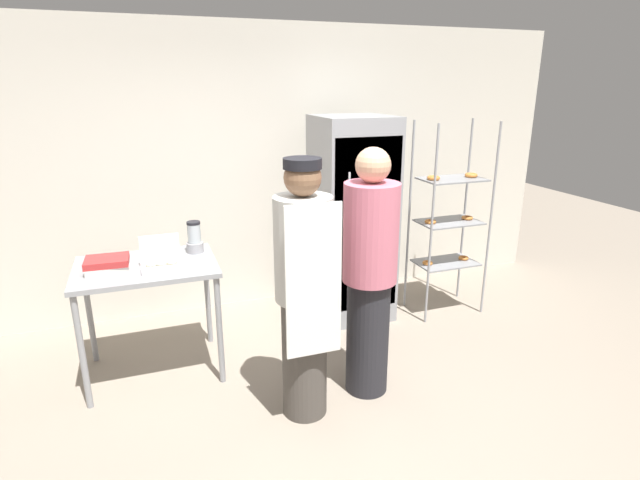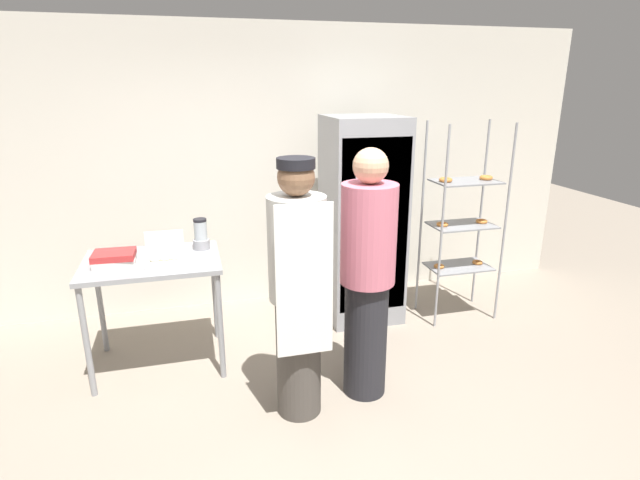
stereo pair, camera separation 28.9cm
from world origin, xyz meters
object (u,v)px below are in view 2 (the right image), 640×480
at_px(refrigerator, 362,220).
at_px(blender_pitcher, 201,236).
at_px(donut_box, 165,258).
at_px(person_customer, 367,275).
at_px(baking_rack, 462,223).
at_px(binder_stack, 114,258).
at_px(person_baker, 298,289).

distance_m(refrigerator, blender_pitcher, 1.49).
relative_size(donut_box, person_customer, 0.16).
xyz_separation_m(refrigerator, person_customer, (-0.40, -1.22, -0.04)).
height_order(refrigerator, donut_box, refrigerator).
bearing_deg(blender_pitcher, baking_rack, 1.04).
xyz_separation_m(refrigerator, binder_stack, (-2.10, -0.48, -0.01)).
bearing_deg(person_customer, person_baker, -168.19).
bearing_deg(person_baker, baking_rack, 31.07).
bearing_deg(baking_rack, donut_box, -172.49).
height_order(refrigerator, binder_stack, refrigerator).
bearing_deg(binder_stack, person_baker, -35.27).
relative_size(refrigerator, binder_stack, 6.24).
bearing_deg(baking_rack, binder_stack, -175.37).
bearing_deg(baking_rack, person_baker, -148.93).
bearing_deg(person_baker, donut_box, 138.28).
height_order(baking_rack, binder_stack, baking_rack).
relative_size(binder_stack, person_customer, 0.17).
bearing_deg(donut_box, binder_stack, 164.03).
distance_m(baking_rack, blender_pitcher, 2.36).
distance_m(refrigerator, donut_box, 1.83).
xyz_separation_m(refrigerator, blender_pitcher, (-1.46, -0.28, 0.05)).
relative_size(refrigerator, person_customer, 1.06).
relative_size(baking_rack, person_customer, 1.04).
bearing_deg(donut_box, baking_rack, 7.51).
bearing_deg(baking_rack, refrigerator, 165.12).
height_order(donut_box, person_baker, person_baker).
bearing_deg(blender_pitcher, person_customer, -41.20).
relative_size(baking_rack, binder_stack, 6.08).
bearing_deg(binder_stack, donut_box, -15.97).
relative_size(binder_stack, person_baker, 0.17).
xyz_separation_m(refrigerator, donut_box, (-1.73, -0.58, -0.01)).
height_order(baking_rack, blender_pitcher, baking_rack).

